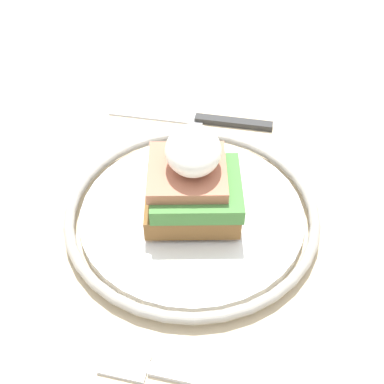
# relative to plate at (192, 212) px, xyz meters

# --- Properties ---
(dining_table) EXTENTS (1.11, 0.66, 0.75)m
(dining_table) POSITION_rel_plate_xyz_m (0.01, -0.02, -0.13)
(dining_table) COLOR #C6B28E
(dining_table) RESTS_ON ground_plane
(plate) EXTENTS (0.24, 0.24, 0.02)m
(plate) POSITION_rel_plate_xyz_m (0.00, 0.00, 0.00)
(plate) COLOR white
(plate) RESTS_ON dining_table
(sandwich) EXTENTS (0.08, 0.09, 0.08)m
(sandwich) POSITION_rel_plate_xyz_m (0.00, -0.00, 0.04)
(sandwich) COLOR brown
(sandwich) RESTS_ON plate
(fork) EXTENTS (0.05, 0.14, 0.00)m
(fork) POSITION_rel_plate_xyz_m (-0.16, 0.01, -0.01)
(fork) COLOR silver
(fork) RESTS_ON dining_table
(knife) EXTENTS (0.05, 0.20, 0.01)m
(knife) POSITION_rel_plate_xyz_m (0.16, -0.02, -0.01)
(knife) COLOR #2D2D2D
(knife) RESTS_ON dining_table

